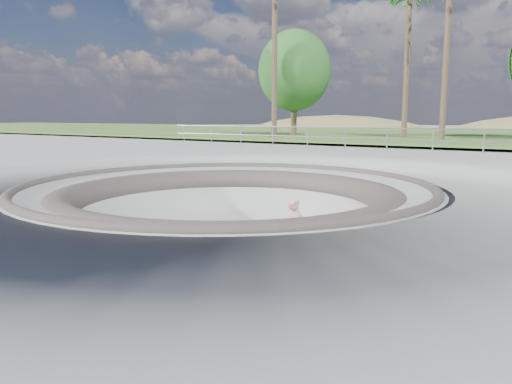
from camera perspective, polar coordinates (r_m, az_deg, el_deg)
ground at (r=12.51m, az=-3.29°, el=0.75°), size 180.00×180.00×0.00m
skate_bowl at (r=12.89m, az=-3.22°, el=-7.33°), size 14.00×14.00×4.10m
grass_strip at (r=44.58m, az=23.89°, el=6.05°), size 180.00×36.00×0.12m
safety_railing at (r=23.18m, az=14.75°, el=5.87°), size 25.00×0.06×1.03m
skateboard at (r=12.29m, az=4.40°, el=-8.17°), size 0.83×0.37×0.08m
skater at (r=12.08m, az=4.44°, el=-4.49°), size 0.58×0.68×1.59m
bushy_tree_left at (r=37.20m, az=4.39°, el=13.66°), size 5.33×4.85×7.69m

